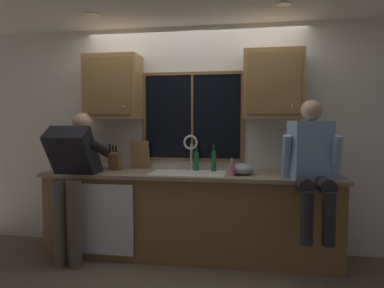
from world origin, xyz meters
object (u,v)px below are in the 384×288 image
(person_standing, at_px, (73,171))
(bottle_tall_clear, at_px, (196,161))
(cutting_board, at_px, (140,155))
(mixing_bowl, at_px, (243,169))
(person_sitting_on_counter, at_px, (312,161))
(bottle_green_glass, at_px, (214,160))
(soap_dispenser, at_px, (232,169))
(knife_block, at_px, (115,160))

(person_standing, xyz_separation_m, bottle_tall_clear, (1.22, 0.50, 0.07))
(cutting_board, xyz_separation_m, mixing_bowl, (1.19, -0.23, -0.11))
(person_standing, relative_size, cutting_board, 4.67)
(person_sitting_on_counter, xyz_separation_m, bottle_green_glass, (-0.97, 0.43, -0.06))
(person_standing, height_order, soap_dispenser, person_standing)
(knife_block, relative_size, bottle_tall_clear, 1.16)
(person_standing, distance_m, soap_dispenser, 1.64)
(person_sitting_on_counter, distance_m, bottle_green_glass, 1.06)
(person_standing, distance_m, knife_block, 0.50)
(soap_dispenser, height_order, bottle_green_glass, bottle_green_glass)
(cutting_board, height_order, mixing_bowl, cutting_board)
(cutting_board, relative_size, soap_dispenser, 1.78)
(mixing_bowl, bearing_deg, knife_block, 175.96)
(mixing_bowl, distance_m, bottle_green_glass, 0.37)
(person_standing, distance_m, person_sitting_on_counter, 2.39)
(knife_block, bearing_deg, cutting_board, 26.83)
(bottle_green_glass, bearing_deg, knife_block, -176.17)
(person_sitting_on_counter, relative_size, cutting_board, 3.76)
(knife_block, height_order, mixing_bowl, knife_block)
(mixing_bowl, bearing_deg, person_standing, -170.16)
(cutting_board, distance_m, bottle_green_glass, 0.87)
(bottle_green_glass, bearing_deg, bottle_tall_clear, 174.14)
(person_sitting_on_counter, xyz_separation_m, cutting_board, (-1.84, 0.49, -0.02))
(bottle_green_glass, bearing_deg, soap_dispenser, -54.45)
(person_standing, relative_size, soap_dispenser, 8.31)
(person_standing, height_order, bottle_green_glass, person_standing)
(bottle_green_glass, xyz_separation_m, bottle_tall_clear, (-0.20, 0.02, -0.01))
(knife_block, distance_m, bottle_tall_clear, 0.93)
(person_standing, height_order, knife_block, person_standing)
(person_standing, bearing_deg, bottle_green_glass, 18.62)
(knife_block, distance_m, soap_dispenser, 1.35)
(knife_block, bearing_deg, soap_dispenser, -9.31)
(cutting_board, bearing_deg, mixing_bowl, -11.01)
(bottle_tall_clear, bearing_deg, bottle_green_glass, -5.86)
(cutting_board, xyz_separation_m, bottle_green_glass, (0.87, -0.05, -0.04))
(soap_dispenser, bearing_deg, knife_block, 170.69)
(person_sitting_on_counter, xyz_separation_m, soap_dispenser, (-0.76, 0.14, -0.11))
(cutting_board, relative_size, bottle_tall_clear, 1.21)
(person_sitting_on_counter, distance_m, bottle_tall_clear, 1.25)
(person_standing, distance_m, bottle_tall_clear, 1.32)
(person_standing, distance_m, bottle_green_glass, 1.50)
(person_sitting_on_counter, bearing_deg, mixing_bowl, 158.60)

